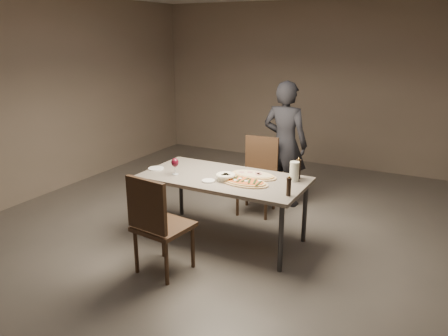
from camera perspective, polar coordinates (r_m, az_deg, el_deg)
The scene contains 14 objects.
room at distance 4.62m, azimuth -0.00°, elevation 6.53°, with size 7.00×7.00×7.00m.
dining_table at distance 4.80m, azimuth -0.00°, elevation -1.79°, with size 1.80×0.90×0.75m.
zucchini_pizza at distance 4.57m, azimuth 2.70°, elevation -1.84°, with size 0.52×0.29×0.05m.
ham_pizza at distance 4.80m, azimuth 3.83°, elevation -0.93°, with size 0.54×0.30×0.04m.
bread_basket at distance 4.65m, azimuth 0.21°, elevation -1.11°, with size 0.21×0.21×0.08m.
oil_dish at distance 4.63m, azimuth -2.04°, elevation -1.69°, with size 0.14×0.14×0.02m.
pepper_mill_left at distance 4.76m, azimuth 9.69°, elevation -0.09°, with size 0.06×0.06×0.23m.
pepper_mill_right at distance 4.25m, azimuth 8.45°, elevation -2.38°, with size 0.05×0.05×0.20m.
carafe at distance 4.68m, azimuth 9.18°, elevation -0.44°, with size 0.10×0.10×0.21m.
wine_glass at distance 4.85m, azimuth -6.43°, elevation 0.64°, with size 0.08×0.08×0.19m.
side_plate at distance 5.11m, azimuth -8.87°, elevation -0.06°, with size 0.18×0.18×0.01m.
chair_near at distance 4.19m, azimuth -8.80°, elevation -6.78°, with size 0.53×0.53×1.01m.
chair_far at distance 5.69m, azimuth 4.56°, elevation -0.34°, with size 0.51×0.51×0.97m.
diner at distance 5.88m, azimuth 7.95°, elevation 3.12°, with size 0.61×0.40×1.68m, color black.
Camera 1 is at (2.13, -4.01, 2.25)m, focal length 35.00 mm.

